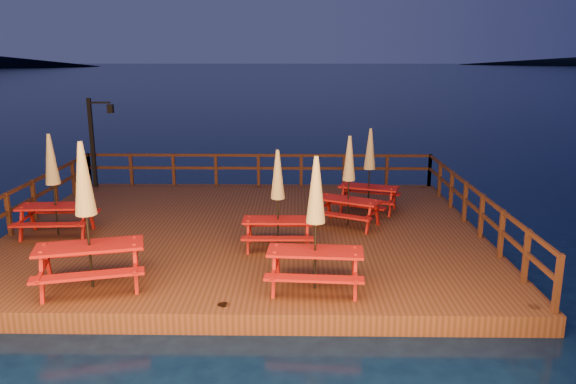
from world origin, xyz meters
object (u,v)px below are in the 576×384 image
picnic_table_0 (316,222)px  picnic_table_1 (349,180)px  picnic_table_2 (53,183)px  lamp_post (96,134)px

picnic_table_0 → picnic_table_1: size_ratio=1.09×
picnic_table_0 → picnic_table_1: bearing=80.3°
picnic_table_0 → picnic_table_1: 4.24m
picnic_table_2 → picnic_table_0: bearing=-30.7°
picnic_table_2 → picnic_table_1: bearing=3.2°
picnic_table_1 → picnic_table_2: picnic_table_2 is taller
picnic_table_0 → picnic_table_2: picnic_table_0 is taller
picnic_table_1 → picnic_table_2: (-7.34, -0.92, 0.09)m
lamp_post → picnic_table_2: (0.72, -5.20, -0.47)m
picnic_table_0 → lamp_post: bearing=134.0°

